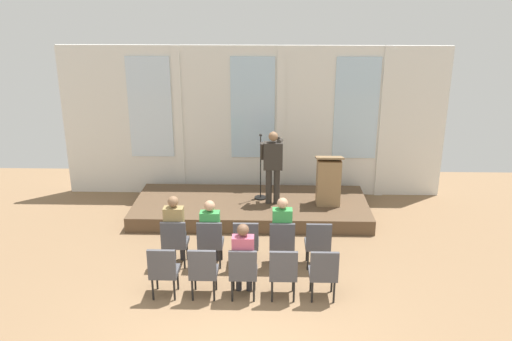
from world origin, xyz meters
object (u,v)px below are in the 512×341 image
object	(u,v)px
mic_stand	(261,185)
chair_r1_c3	(283,271)
audience_r1_c2	(243,256)
audience_r0_c3	(282,228)
chair_r0_c2	(246,241)
chair_r0_c3	(282,241)
chair_r1_c0	(163,269)
chair_r0_c0	(175,240)
chair_r0_c4	(318,242)
chair_r1_c1	(203,269)
lectern	(328,181)
chair_r1_c2	(243,270)
audience_r0_c0	(175,227)
speaker	(273,162)
chair_r1_c4	(323,271)
chair_r0_c1	(210,240)
audience_r0_c1	(211,229)

from	to	relation	value
mic_stand	chair_r1_c3	bearing A→B (deg)	-83.10
audience_r1_c2	audience_r0_c3	bearing A→B (deg)	58.27
chair_r0_c2	chair_r1_c3	xyz separation A→B (m)	(0.66, -1.07, 0.00)
audience_r0_c3	audience_r1_c2	bearing A→B (deg)	-121.73
chair_r0_c3	mic_stand	bearing A→B (deg)	99.68
audience_r1_c2	chair_r1_c3	xyz separation A→B (m)	(0.66, -0.08, -0.21)
chair_r1_c3	audience_r0_c3	bearing A→B (deg)	90.00
chair_r1_c0	chair_r1_c3	xyz separation A→B (m)	(1.99, 0.00, 0.00)
chair_r0_c0	audience_r0_c3	distance (m)	2.00
chair_r0_c3	chair_r0_c4	distance (m)	0.66
audience_r0_c3	audience_r1_c2	xyz separation A→B (m)	(-0.66, -1.07, -0.02)
chair_r1_c1	chair_r0_c4	bearing A→B (deg)	28.36
lectern	chair_r1_c2	size ratio (longest dim) A/B	1.23
audience_r0_c0	speaker	bearing A→B (deg)	51.46
chair_r0_c3	chair_r1_c4	distance (m)	1.26
audience_r0_c0	chair_r0_c1	world-z (taller)	audience_r0_c0
lectern	chair_r0_c2	world-z (taller)	lectern
chair_r1_c2	chair_r1_c4	bearing A→B (deg)	0.00
chair_r0_c1	chair_r1_c0	distance (m)	1.26
mic_stand	audience_r0_c1	world-z (taller)	mic_stand
chair_r1_c1	audience_r1_c2	bearing A→B (deg)	6.90
speaker	audience_r1_c2	xyz separation A→B (m)	(-0.49, -3.35, -0.55)
chair_r1_c2	audience_r1_c2	size ratio (longest dim) A/B	0.70
chair_r0_c4	chair_r1_c0	world-z (taller)	same
chair_r0_c0	chair_r0_c1	distance (m)	0.66
chair_r0_c3	audience_r1_c2	size ratio (longest dim) A/B	0.70
audience_r0_c1	chair_r1_c1	world-z (taller)	audience_r0_c1
chair_r1_c1	chair_r1_c4	distance (m)	1.99
chair_r1_c0	chair_r1_c3	bearing A→B (deg)	0.00
audience_r1_c2	chair_r1_c3	world-z (taller)	audience_r1_c2
audience_r0_c0	chair_r0_c2	size ratio (longest dim) A/B	1.47
lectern	audience_r0_c1	size ratio (longest dim) A/B	0.89
audience_r0_c0	chair_r1_c1	size ratio (longest dim) A/B	1.47
speaker	audience_r0_c1	distance (m)	2.62
chair_r1_c3	audience_r0_c0	bearing A→B (deg)	149.92
mic_stand	audience_r1_c2	bearing A→B (deg)	-93.40
chair_r0_c1	audience_r0_c1	xyz separation A→B (m)	(-0.00, 0.08, 0.19)
audience_r1_c2	chair_r1_c3	size ratio (longest dim) A/B	1.43
chair_r0_c3	audience_r1_c2	world-z (taller)	audience_r1_c2
lectern	audience_r1_c2	distance (m)	3.75
audience_r0_c1	audience_r1_c2	distance (m)	1.26
chair_r0_c3	speaker	bearing A→B (deg)	94.10
chair_r0_c3	chair_r1_c1	distance (m)	1.70
audience_r0_c1	chair_r0_c2	xyz separation A→B (m)	(0.66, -0.08, -0.19)
chair_r0_c1	chair_r1_c0	xyz separation A→B (m)	(-0.66, -1.07, 0.00)
audience_r0_c1	chair_r1_c3	distance (m)	1.77
chair_r0_c1	chair_r1_c2	xyz separation A→B (m)	(0.66, -1.07, 0.00)
chair_r0_c1	chair_r0_c3	size ratio (longest dim) A/B	1.00
audience_r0_c3	audience_r1_c2	world-z (taller)	audience_r0_c3
chair_r0_c0	chair_r0_c4	size ratio (longest dim) A/B	1.00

